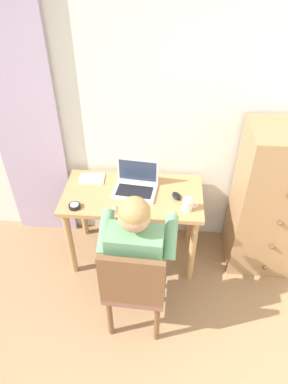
{
  "coord_description": "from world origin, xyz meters",
  "views": [
    {
      "loc": [
        -0.15,
        -0.29,
        2.46
      ],
      "look_at": [
        -0.31,
        1.74,
        0.82
      ],
      "focal_mm": 32.18,
      "sensor_mm": 36.0,
      "label": 1
    }
  ],
  "objects_px": {
    "laptop": "(136,184)",
    "notebook_pad": "(92,179)",
    "desk": "(133,204)",
    "computer_mouse": "(176,196)",
    "coffee_mug": "(188,205)",
    "dresser": "(273,202)",
    "person_seated": "(138,247)",
    "chair": "(134,285)",
    "desk_clock": "(75,206)"
  },
  "relations": [
    {
      "from": "computer_mouse",
      "to": "notebook_pad",
      "type": "distance_m",
      "value": 0.74
    },
    {
      "from": "desk",
      "to": "laptop",
      "type": "distance_m",
      "value": 0.18
    },
    {
      "from": "laptop",
      "to": "notebook_pad",
      "type": "bearing_deg",
      "value": 165.44
    },
    {
      "from": "dresser",
      "to": "laptop",
      "type": "height_order",
      "value": "dresser"
    },
    {
      "from": "dresser",
      "to": "laptop",
      "type": "xyz_separation_m",
      "value": [
        -1.12,
        -0.01,
        0.12
      ]
    },
    {
      "from": "dresser",
      "to": "person_seated",
      "type": "xyz_separation_m",
      "value": [
        -1.05,
        -0.59,
        0.02
      ]
    },
    {
      "from": "desk",
      "to": "computer_mouse",
      "type": "relative_size",
      "value": 11.22
    },
    {
      "from": "laptop",
      "to": "dresser",
      "type": "bearing_deg",
      "value": 0.27
    },
    {
      "from": "laptop",
      "to": "notebook_pad",
      "type": "distance_m",
      "value": 0.4
    },
    {
      "from": "chair",
      "to": "coffee_mug",
      "type": "bearing_deg",
      "value": 57.2
    },
    {
      "from": "chair",
      "to": "coffee_mug",
      "type": "distance_m",
      "value": 0.71
    },
    {
      "from": "person_seated",
      "to": "laptop",
      "type": "bearing_deg",
      "value": 96.77
    },
    {
      "from": "desk",
      "to": "coffee_mug",
      "type": "bearing_deg",
      "value": -20.17
    },
    {
      "from": "computer_mouse",
      "to": "coffee_mug",
      "type": "relative_size",
      "value": 0.83
    },
    {
      "from": "desk_clock",
      "to": "notebook_pad",
      "type": "bearing_deg",
      "value": 80.75
    },
    {
      "from": "dresser",
      "to": "chair",
      "type": "xyz_separation_m",
      "value": [
        -1.06,
        -0.77,
        -0.16
      ]
    },
    {
      "from": "coffee_mug",
      "to": "desk",
      "type": "bearing_deg",
      "value": 159.83
    },
    {
      "from": "laptop",
      "to": "chair",
      "type": "bearing_deg",
      "value": -85.41
    },
    {
      "from": "dresser",
      "to": "chair",
      "type": "relative_size",
      "value": 1.49
    },
    {
      "from": "person_seated",
      "to": "desk_clock",
      "type": "relative_size",
      "value": 13.31
    },
    {
      "from": "desk_clock",
      "to": "person_seated",
      "type": "bearing_deg",
      "value": -31.91
    },
    {
      "from": "laptop",
      "to": "desk_clock",
      "type": "relative_size",
      "value": 4.06
    },
    {
      "from": "desk",
      "to": "chair",
      "type": "relative_size",
      "value": 1.27
    },
    {
      "from": "person_seated",
      "to": "notebook_pad",
      "type": "bearing_deg",
      "value": 123.58
    },
    {
      "from": "desk",
      "to": "notebook_pad",
      "type": "height_order",
      "value": "notebook_pad"
    },
    {
      "from": "notebook_pad",
      "to": "coffee_mug",
      "type": "height_order",
      "value": "coffee_mug"
    },
    {
      "from": "computer_mouse",
      "to": "desk_clock",
      "type": "relative_size",
      "value": 1.11
    },
    {
      "from": "computer_mouse",
      "to": "dresser",
      "type": "bearing_deg",
      "value": -15.12
    },
    {
      "from": "laptop",
      "to": "computer_mouse",
      "type": "bearing_deg",
      "value": -13.99
    },
    {
      "from": "person_seated",
      "to": "notebook_pad",
      "type": "xyz_separation_m",
      "value": [
        -0.45,
        0.68,
        0.05
      ]
    },
    {
      "from": "person_seated",
      "to": "desk",
      "type": "bearing_deg",
      "value": 99.7
    },
    {
      "from": "chair",
      "to": "notebook_pad",
      "type": "relative_size",
      "value": 4.19
    },
    {
      "from": "dresser",
      "to": "coffee_mug",
      "type": "bearing_deg",
      "value": -162.42
    },
    {
      "from": "person_seated",
      "to": "dresser",
      "type": "bearing_deg",
      "value": 29.27
    },
    {
      "from": "laptop",
      "to": "notebook_pad",
      "type": "relative_size",
      "value": 1.74
    },
    {
      "from": "chair",
      "to": "person_seated",
      "type": "height_order",
      "value": "person_seated"
    },
    {
      "from": "laptop",
      "to": "computer_mouse",
      "type": "relative_size",
      "value": 3.65
    },
    {
      "from": "desk_clock",
      "to": "coffee_mug",
      "type": "distance_m",
      "value": 0.86
    },
    {
      "from": "desk",
      "to": "dresser",
      "type": "distance_m",
      "value": 1.14
    },
    {
      "from": "dresser",
      "to": "chair",
      "type": "bearing_deg",
      "value": -143.89
    },
    {
      "from": "dresser",
      "to": "computer_mouse",
      "type": "xyz_separation_m",
      "value": [
        -0.79,
        -0.09,
        0.08
      ]
    },
    {
      "from": "desk",
      "to": "desk_clock",
      "type": "height_order",
      "value": "desk_clock"
    },
    {
      "from": "computer_mouse",
      "to": "desk_clock",
      "type": "height_order",
      "value": "computer_mouse"
    },
    {
      "from": "desk",
      "to": "person_seated",
      "type": "relative_size",
      "value": 0.94
    },
    {
      "from": "chair",
      "to": "desk_clock",
      "type": "xyz_separation_m",
      "value": [
        -0.5,
        0.5,
        0.24
      ]
    },
    {
      "from": "laptop",
      "to": "desk_clock",
      "type": "distance_m",
      "value": 0.52
    },
    {
      "from": "chair",
      "to": "person_seated",
      "type": "xyz_separation_m",
      "value": [
        0.01,
        0.18,
        0.18
      ]
    },
    {
      "from": "desk",
      "to": "desk_clock",
      "type": "bearing_deg",
      "value": -154.02
    },
    {
      "from": "laptop",
      "to": "desk_clock",
      "type": "bearing_deg",
      "value": -149.23
    },
    {
      "from": "person_seated",
      "to": "computer_mouse",
      "type": "bearing_deg",
      "value": 62.52
    }
  ]
}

